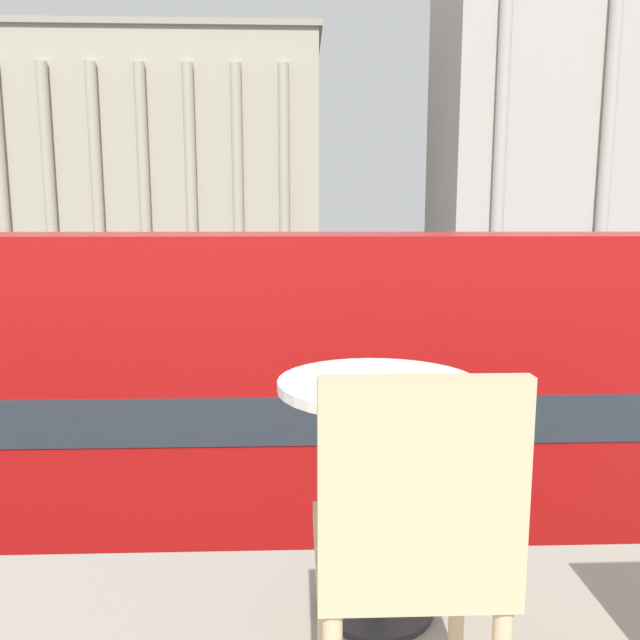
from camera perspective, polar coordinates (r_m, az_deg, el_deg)
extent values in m
cylinder|color=black|center=(9.38, 20.98, -14.72)|extent=(1.05, 0.22, 1.05)
cylinder|color=black|center=(9.47, -26.10, -14.82)|extent=(1.05, 0.22, 1.05)
cube|color=#B71414|center=(7.22, -2.85, -14.20)|extent=(10.08, 2.49, 1.68)
cube|color=#2D3842|center=(6.87, -2.92, -6.01)|extent=(9.88, 2.52, 0.45)
cube|color=#B71414|center=(6.69, -2.98, 1.77)|extent=(10.08, 2.49, 1.43)
cylinder|color=#2D2D30|center=(2.15, 5.09, -24.45)|extent=(0.36, 0.36, 0.02)
cylinder|color=#2D2D30|center=(1.97, 5.24, -15.94)|extent=(0.07, 0.07, 0.68)
cylinder|color=silver|center=(1.85, 5.40, -5.93)|extent=(0.60, 0.60, 0.03)
cylinder|color=#D1B789|center=(1.75, 0.47, -24.68)|extent=(0.04, 0.04, 0.44)
cylinder|color=#D1B789|center=(1.80, 12.41, -23.96)|extent=(0.04, 0.04, 0.44)
cube|color=#D1B789|center=(1.50, 7.72, -20.14)|extent=(0.40, 0.40, 0.05)
cube|color=#D1B789|center=(1.23, 9.40, -14.62)|extent=(0.40, 0.04, 0.42)
cube|color=#B2A893|center=(61.66, -14.15, 13.95)|extent=(28.60, 14.66, 19.61)
cube|color=#A39984|center=(63.37, -14.53, 23.03)|extent=(29.20, 15.26, 0.50)
cylinder|color=#B2A893|center=(57.72, -27.20, 12.13)|extent=(0.90, 0.90, 16.67)
cylinder|color=#B2A893|center=(56.24, -23.60, 12.48)|extent=(0.90, 0.90, 16.67)
cylinder|color=#B2A893|center=(54.99, -19.81, 12.79)|extent=(0.90, 0.90, 16.67)
cylinder|color=#B2A893|center=(53.98, -15.85, 13.06)|extent=(0.90, 0.90, 16.67)
cylinder|color=#B2A893|center=(53.22, -11.75, 13.27)|extent=(0.90, 0.90, 16.67)
cylinder|color=#B2A893|center=(52.73, -7.55, 13.42)|extent=(0.90, 0.90, 16.67)
cylinder|color=#B2A893|center=(52.51, -3.29, 13.50)|extent=(0.90, 0.90, 16.67)
cube|color=#BCB2A8|center=(58.46, 25.63, 15.54)|extent=(29.12, 11.49, 23.45)
cylinder|color=#BCB2A8|center=(48.15, 16.19, 15.53)|extent=(0.90, 0.90, 19.93)
cylinder|color=#BCB2A8|center=(51.03, 24.79, 14.68)|extent=(0.90, 0.90, 19.93)
cylinder|color=black|center=(13.04, -11.15, -1.88)|extent=(0.12, 0.12, 3.56)
cube|color=black|center=(12.83, -10.53, 3.97)|extent=(0.20, 0.24, 0.70)
sphere|color=green|center=(12.81, -10.06, 4.65)|extent=(0.14, 0.14, 0.14)
cylinder|color=black|center=(20.51, -8.77, 2.29)|extent=(0.12, 0.12, 3.69)
cube|color=black|center=(20.38, -8.36, 6.19)|extent=(0.20, 0.24, 0.70)
sphere|color=green|center=(20.36, -8.06, 6.61)|extent=(0.14, 0.14, 0.14)
cylinder|color=black|center=(19.96, 20.03, -2.83)|extent=(0.60, 0.18, 0.60)
cylinder|color=black|center=(18.39, 22.06, -3.93)|extent=(0.60, 0.18, 0.60)
cylinder|color=black|center=(19.09, 12.20, -3.01)|extent=(0.60, 0.18, 0.60)
cylinder|color=black|center=(17.44, 13.60, -4.19)|extent=(0.60, 0.18, 0.60)
cube|color=#19234C|center=(18.62, 17.07, -2.65)|extent=(4.20, 1.75, 0.55)
cube|color=#2D3842|center=(18.46, 16.56, -1.06)|extent=(1.89, 1.61, 0.50)
cylinder|color=black|center=(22.64, 18.17, -1.39)|extent=(0.60, 0.18, 0.60)
cylinder|color=black|center=(21.03, 19.80, -2.24)|extent=(0.60, 0.18, 0.60)
cylinder|color=black|center=(21.83, 11.25, -1.48)|extent=(0.60, 0.18, 0.60)
cylinder|color=black|center=(20.16, 12.38, -2.38)|extent=(0.60, 0.18, 0.60)
cube|color=silver|center=(21.32, 15.47, -1.13)|extent=(4.20, 1.75, 0.55)
cube|color=#2D3842|center=(21.18, 15.02, 0.26)|extent=(1.89, 1.61, 0.50)
cylinder|color=#282B33|center=(23.21, -1.22, -0.45)|extent=(0.14, 0.14, 0.79)
cylinder|color=#282B33|center=(23.21, -0.77, -0.44)|extent=(0.14, 0.14, 0.79)
cylinder|color=black|center=(23.10, -1.00, 1.29)|extent=(0.32, 0.32, 0.63)
sphere|color=tan|center=(23.05, -1.00, 2.33)|extent=(0.21, 0.21, 0.21)
cylinder|color=#282B33|center=(29.81, -20.92, 1.11)|extent=(0.14, 0.14, 0.83)
cylinder|color=#282B33|center=(29.76, -20.59, 1.11)|extent=(0.14, 0.14, 0.83)
cylinder|color=#606638|center=(29.70, -20.83, 2.54)|extent=(0.32, 0.32, 0.66)
sphere|color=tan|center=(29.66, -20.88, 3.39)|extent=(0.23, 0.23, 0.23)
cylinder|color=#282B33|center=(15.70, -26.97, -5.89)|extent=(0.14, 0.14, 0.87)
cylinder|color=#282B33|center=(15.62, -26.37, -5.92)|extent=(0.14, 0.14, 0.87)
cylinder|color=#B22323|center=(15.49, -26.88, -3.11)|extent=(0.32, 0.32, 0.69)
sphere|color=tan|center=(15.41, -27.00, -1.42)|extent=(0.24, 0.24, 0.24)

